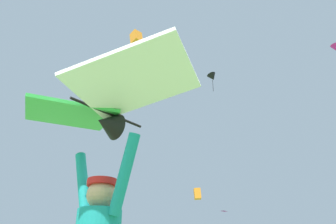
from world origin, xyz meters
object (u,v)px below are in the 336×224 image
distant_kite_purple_low_right (224,211)px  distant_kite_black_high_right (212,77)px  held_stunt_kite (101,104)px  distant_kite_orange_low_left (136,38)px  distant_kite_orange_overhead_distant (197,194)px

distant_kite_purple_low_right → distant_kite_black_high_right: bearing=-76.5°
held_stunt_kite → distant_kite_orange_low_left: size_ratio=1.74×
distant_kite_black_high_right → distant_kite_purple_low_right: distant_kite_black_high_right is taller
held_stunt_kite → distant_kite_black_high_right: (-4.18, 19.77, 12.81)m
distant_kite_orange_low_left → distant_kite_orange_overhead_distant: size_ratio=1.11×
distant_kite_orange_overhead_distant → distant_kite_orange_low_left: bearing=-88.1°
distant_kite_black_high_right → distant_kite_purple_low_right: (-2.48, 10.34, -8.12)m
distant_kite_black_high_right → distant_kite_orange_low_left: bearing=-124.1°
held_stunt_kite → distant_kite_orange_low_left: bearing=119.0°
distant_kite_black_high_right → distant_kite_orange_low_left: 6.71m
distant_kite_purple_low_right → distant_kite_orange_overhead_distant: 3.32m
distant_kite_black_high_right → distant_kite_purple_low_right: bearing=103.5°
distant_kite_orange_low_left → distant_kite_purple_low_right: bearing=85.5°
distant_kite_purple_low_right → distant_kite_orange_overhead_distant: size_ratio=0.60×
distant_kite_orange_overhead_distant → distant_kite_purple_low_right: bearing=57.0°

